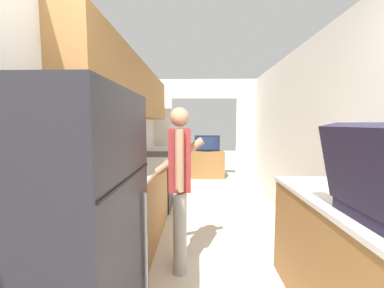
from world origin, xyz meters
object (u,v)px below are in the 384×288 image
(person, at_px, (180,184))
(tv_cabinet, at_px, (207,164))
(range_oven, at_px, (154,180))
(television, at_px, (207,144))
(refrigerator, at_px, (65,243))

(person, distance_m, tv_cabinet, 4.03)
(range_oven, xyz_separation_m, television, (1.02, 2.18, 0.45))
(refrigerator, xyz_separation_m, person, (0.54, 1.06, 0.04))
(tv_cabinet, xyz_separation_m, television, (-0.00, -0.04, 0.56))
(television, bearing_deg, range_oven, -115.06)
(range_oven, distance_m, tv_cabinet, 2.45)
(refrigerator, relative_size, television, 2.50)
(refrigerator, bearing_deg, range_oven, 91.04)
(person, height_order, television, person)
(person, relative_size, television, 2.46)
(range_oven, height_order, person, person)
(range_oven, distance_m, person, 1.89)
(refrigerator, xyz_separation_m, range_oven, (-0.05, 2.81, -0.35))
(tv_cabinet, bearing_deg, television, -90.00)
(range_oven, relative_size, tv_cabinet, 1.17)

